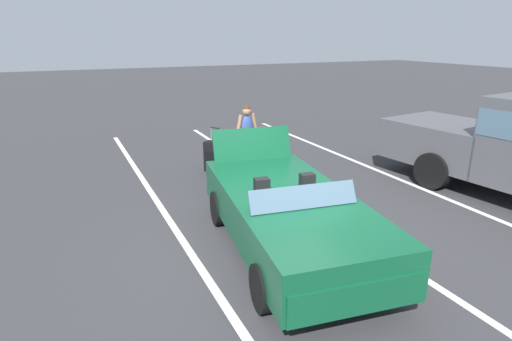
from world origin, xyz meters
The scene contains 9 objects.
ground_plane centered at (0.00, 0.00, 0.00)m, with size 80.00×80.00×0.00m, color #333335.
lot_line_near centered at (0.00, -1.39, 0.00)m, with size 18.00×0.12×0.01m, color silver.
lot_line_mid centered at (0.00, 1.31, 0.00)m, with size 18.00×0.12×0.01m, color silver.
lot_line_far centered at (0.00, 4.01, 0.00)m, with size 18.00×0.12×0.01m, color silver.
convertible_car centered at (0.20, -0.03, 0.59)m, with size 4.35×2.33×1.53m.
suitcase_large_black centered at (-4.25, 0.35, 0.37)m, with size 0.55×0.51×1.08m.
suitcase_medium_bright centered at (-3.13, 0.71, 0.31)m, with size 0.45×0.45×0.62m.
suitcase_small_carryon centered at (-3.62, 0.34, 0.25)m, with size 0.27×0.38×0.76m.
traveler_person centered at (-3.77, 1.00, 0.93)m, with size 0.23×0.60×1.65m.
Camera 1 is at (5.01, -2.93, 3.19)m, focal length 29.24 mm.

